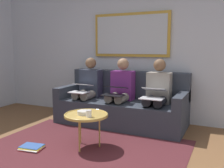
{
  "coord_description": "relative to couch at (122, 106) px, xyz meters",
  "views": [
    {
      "loc": [
        -1.67,
        1.85,
        1.31
      ],
      "look_at": [
        0.0,
        -1.7,
        0.75
      ],
      "focal_mm": 40.34,
      "sensor_mm": 36.0,
      "label": 1
    }
  ],
  "objects": [
    {
      "name": "wall_rear",
      "position": [
        0.0,
        -0.48,
        0.99
      ],
      "size": [
        6.0,
        0.12,
        2.6
      ],
      "primitive_type": "cube",
      "color": "#B7BCC6",
      "rests_on": "ground_plane"
    },
    {
      "name": "area_rug",
      "position": [
        0.0,
        1.27,
        -0.31
      ],
      "size": [
        2.6,
        1.8,
        0.01
      ],
      "primitive_type": "cube",
      "color": "#4C1E23",
      "rests_on": "ground_plane"
    },
    {
      "name": "couch",
      "position": [
        0.0,
        0.0,
        0.0
      ],
      "size": [
        2.2,
        0.9,
        0.9
      ],
      "color": "#2D333D",
      "rests_on": "ground_plane"
    },
    {
      "name": "framed_mirror",
      "position": [
        0.0,
        -0.39,
        1.24
      ],
      "size": [
        1.44,
        0.05,
        0.79
      ],
      "color": "#B7892D"
    },
    {
      "name": "coffee_table",
      "position": [
        -0.0,
        1.22,
        0.13
      ],
      "size": [
        0.57,
        0.57,
        0.46
      ],
      "color": "tan",
      "rests_on": "ground_plane"
    },
    {
      "name": "cup",
      "position": [
        -0.1,
        1.31,
        0.19
      ],
      "size": [
        0.07,
        0.07,
        0.09
      ],
      "primitive_type": "cylinder",
      "color": "silver",
      "rests_on": "coffee_table"
    },
    {
      "name": "bowl",
      "position": [
        0.03,
        1.24,
        0.17
      ],
      "size": [
        0.16,
        0.16,
        0.05
      ],
      "primitive_type": "cylinder",
      "color": "beige",
      "rests_on": "coffee_table"
    },
    {
      "name": "person_left",
      "position": [
        -0.64,
        0.07,
        0.3
      ],
      "size": [
        0.38,
        0.58,
        1.14
      ],
      "color": "gray",
      "rests_on": "couch"
    },
    {
      "name": "laptop_silver",
      "position": [
        -0.64,
        0.31,
        0.32
      ],
      "size": [
        0.34,
        0.37,
        0.16
      ],
      "color": "silver"
    },
    {
      "name": "person_middle",
      "position": [
        0.0,
        0.07,
        0.3
      ],
      "size": [
        0.38,
        0.58,
        1.14
      ],
      "color": "#66236B",
      "rests_on": "couch"
    },
    {
      "name": "laptop_black",
      "position": [
        0.0,
        0.32,
        0.32
      ],
      "size": [
        0.35,
        0.34,
        0.14
      ],
      "color": "black"
    },
    {
      "name": "person_right",
      "position": [
        0.64,
        0.07,
        0.3
      ],
      "size": [
        0.38,
        0.58,
        1.14
      ],
      "color": "#2D3342",
      "rests_on": "couch"
    },
    {
      "name": "laptop_white",
      "position": [
        0.64,
        0.32,
        0.32
      ],
      "size": [
        0.31,
        0.35,
        0.15
      ],
      "color": "white"
    },
    {
      "name": "magazine_stack",
      "position": [
        0.61,
        1.58,
        -0.29
      ],
      "size": [
        0.33,
        0.27,
        0.04
      ],
      "color": "red",
      "rests_on": "ground_plane"
    }
  ]
}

